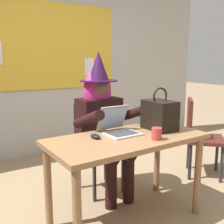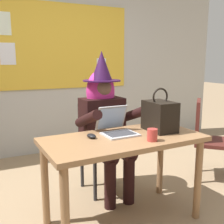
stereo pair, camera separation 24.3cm
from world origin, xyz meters
name	(u,v)px [view 2 (the right image)]	position (x,y,z in m)	size (l,w,h in m)	color
ground_plane	(110,224)	(0.00, 0.00, 0.00)	(24.00, 24.00, 0.00)	#937A5B
wall_back_bulletin	(48,58)	(0.00, 2.09, 1.38)	(5.89, 2.27, 2.74)	#B2B2AD
desk_main	(123,150)	(0.12, 0.00, 0.64)	(1.33, 0.69, 0.74)	#8E6642
chair_at_desk	(100,141)	(0.20, 0.68, 0.51)	(0.44, 0.44, 0.91)	black
person_costumed	(105,117)	(0.20, 0.56, 0.80)	(0.61, 0.66, 1.44)	black
laptop	(117,128)	(0.12, 0.12, 0.79)	(0.29, 0.32, 0.23)	#B7B7BC
computer_mouse	(91,136)	(-0.12, 0.09, 0.76)	(0.06, 0.10, 0.03)	black
handbag	(160,116)	(0.50, 0.05, 0.88)	(0.20, 0.30, 0.38)	black
coffee_mug	(152,135)	(0.27, -0.19, 0.79)	(0.08, 0.08, 0.10)	#B23833
chair_extra_corner	(207,135)	(1.38, 0.35, 0.52)	(0.59, 0.59, 0.91)	#4C1E19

